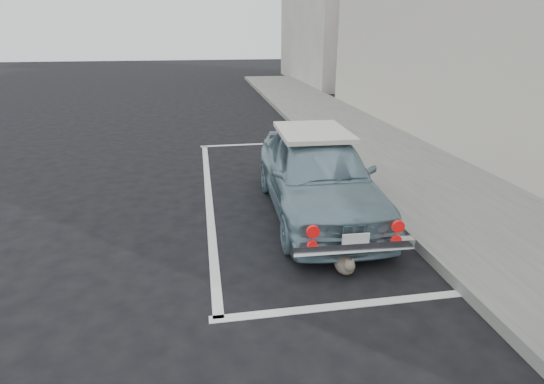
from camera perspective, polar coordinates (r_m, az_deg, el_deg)
The scene contains 8 objects.
ground at distance 5.09m, azimuth 2.92°, elevation -12.28°, with size 80.00×80.00×0.00m, color black.
sidewalk at distance 7.90m, azimuth 22.89°, elevation -0.82°, with size 2.80×40.00×0.15m, color slate.
building_far at distance 25.26m, azimuth 7.86°, elevation 23.58°, with size 3.50×10.00×8.00m, color #ACA59C.
pline_rear at distance 4.81m, azimuth 10.27°, elevation -14.74°, with size 3.00×0.12×0.01m, color silver.
pline_front at distance 11.10m, azimuth -1.77°, elevation 6.46°, with size 3.00×0.12×0.01m, color silver.
pline_side at distance 7.67m, azimuth -8.52°, elevation -0.53°, with size 0.12×7.00×0.01m, color silver.
retro_coupe at distance 6.73m, azimuth 6.12°, elevation 2.50°, with size 1.67×3.93×1.32m.
cat at distance 5.30m, azimuth 9.79°, elevation -9.50°, with size 0.24×0.53×0.28m.
Camera 1 is at (-0.96, -4.14, 2.79)m, focal length 28.00 mm.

